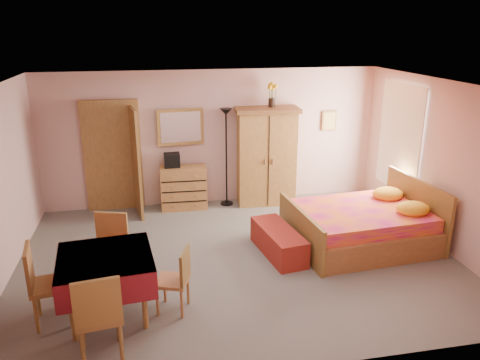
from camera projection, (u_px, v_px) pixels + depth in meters
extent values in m
plane|color=slate|center=(237.00, 258.00, 7.13)|extent=(6.50, 6.50, 0.00)
plane|color=brown|center=(237.00, 86.00, 6.31)|extent=(6.50, 6.50, 0.00)
cube|color=#C6978F|center=(213.00, 138.00, 9.05)|extent=(6.50, 0.10, 2.60)
cube|color=#C6978F|center=(287.00, 258.00, 4.40)|extent=(6.50, 0.10, 2.60)
cube|color=#C6978F|center=(441.00, 165.00, 7.32)|extent=(0.10, 5.00, 2.60)
cube|color=#9E6B35|center=(113.00, 157.00, 8.76)|extent=(1.06, 0.12, 2.15)
cube|color=white|center=(400.00, 138.00, 8.38)|extent=(0.08, 1.40, 1.95)
cube|color=#D8BF59|center=(329.00, 121.00, 9.37)|extent=(0.30, 0.04, 0.40)
cube|color=#AF733B|center=(184.00, 188.00, 8.98)|extent=(0.89, 0.47, 0.82)
cube|color=silver|center=(181.00, 127.00, 8.81)|extent=(0.88, 0.12, 0.69)
cube|color=black|center=(172.00, 160.00, 8.81)|extent=(0.29, 0.22, 0.27)
cube|color=black|center=(226.00, 158.00, 8.98)|extent=(0.26, 0.26, 1.90)
cube|color=#AE7A3B|center=(266.00, 156.00, 9.07)|extent=(1.25, 0.71, 1.90)
cube|color=yellow|center=(272.00, 95.00, 8.78)|extent=(0.20, 0.20, 0.46)
cube|color=#CA1373|center=(360.00, 215.00, 7.44)|extent=(2.28, 1.86, 1.00)
cube|color=maroon|center=(278.00, 241.00, 7.21)|extent=(0.63, 1.28, 0.41)
cube|color=maroon|center=(108.00, 286.00, 5.62)|extent=(1.19, 1.19, 0.80)
cube|color=olive|center=(99.00, 314.00, 4.87)|extent=(0.53, 0.53, 1.03)
cube|color=#A17336|center=(108.00, 252.00, 6.24)|extent=(0.56, 0.56, 0.99)
cube|color=#9F6E36|center=(51.00, 284.00, 5.46)|extent=(0.52, 0.52, 1.00)
cube|color=#AD6B3A|center=(172.00, 280.00, 5.71)|extent=(0.48, 0.48, 0.83)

